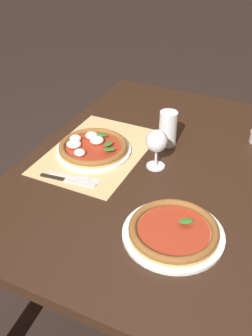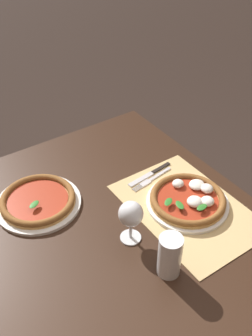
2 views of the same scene
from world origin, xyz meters
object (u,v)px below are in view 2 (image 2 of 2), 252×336
pint_glass (170,256)px  knife (150,174)px  fork (152,179)px  pizza_near (188,199)px  pizza_far (38,201)px  wine_glass (130,216)px

pint_glass → knife: pint_glass is taller
fork → knife: 0.03m
pizza_near → pizza_far: (0.30, 0.45, -0.00)m
wine_glass → pint_glass: wine_glass is taller
wine_glass → knife: (0.22, -0.25, -0.10)m
wine_glass → knife: size_ratio=0.72×
fork → knife: knife is taller
wine_glass → pint_glass: bearing=-172.7°
pint_glass → fork: (0.37, -0.22, -0.06)m
fork → knife: size_ratio=0.93×
fork → wine_glass: bearing=129.1°
pint_glass → fork: size_ratio=0.72×
wine_glass → knife: bearing=-48.3°
pizza_near → wine_glass: wine_glass is taller
pint_glass → knife: size_ratio=0.67×
pizza_near → pint_glass: bearing=127.5°
pizza_far → fork: bearing=-106.2°
pizza_near → knife: (0.21, 0.02, -0.02)m
pizza_far → wine_glass: (-0.32, -0.18, 0.09)m
pizza_near → fork: size_ratio=1.48×
pizza_near → knife: pizza_near is taller
wine_glass → fork: size_ratio=0.77×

